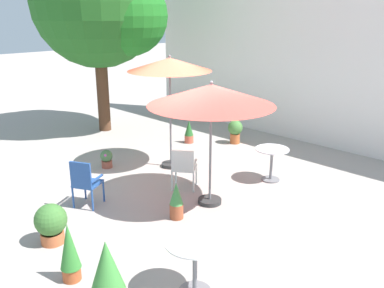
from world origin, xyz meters
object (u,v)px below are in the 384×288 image
at_px(potted_plant_1, 176,201).
at_px(potted_plant_5, 107,273).
at_px(shade_tree, 100,1).
at_px(potted_plant_0, 107,158).
at_px(potted_plant_6, 70,251).
at_px(cafe_table_0, 272,158).
at_px(patio_chair_0, 184,166).
at_px(patio_umbrella_1, 170,66).
at_px(patio_umbrella_0, 211,96).
at_px(potted_plant_2, 51,222).
at_px(potted_plant_3, 235,130).
at_px(patio_chair_1, 85,181).
at_px(potted_plant_4, 189,132).
at_px(cafe_table_1, 195,257).

distance_m(potted_plant_1, potted_plant_5, 2.42).
relative_size(shade_tree, potted_plant_0, 13.09).
xyz_separation_m(potted_plant_0, potted_plant_5, (4.04, -2.68, 0.27)).
distance_m(shade_tree, potted_plant_6, 8.08).
bearing_deg(cafe_table_0, potted_plant_6, -88.58).
xyz_separation_m(potted_plant_0, potted_plant_1, (2.92, -0.54, 0.11)).
relative_size(patio_chair_0, potted_plant_6, 1.02).
distance_m(patio_umbrella_1, potted_plant_0, 2.55).
relative_size(patio_umbrella_0, potted_plant_1, 3.46).
relative_size(potted_plant_2, potted_plant_3, 1.01).
distance_m(patio_chair_1, potted_plant_0, 2.03).
bearing_deg(potted_plant_6, potted_plant_4, 120.96).
xyz_separation_m(cafe_table_0, potted_plant_6, (0.12, -4.74, -0.06)).
relative_size(cafe_table_0, potted_plant_1, 1.06).
height_order(potted_plant_1, potted_plant_6, potted_plant_6).
height_order(potted_plant_0, potted_plant_3, potted_plant_3).
distance_m(patio_umbrella_0, potted_plant_2, 3.32).
bearing_deg(potted_plant_4, potted_plant_2, -66.98).
distance_m(patio_umbrella_1, cafe_table_1, 4.89).
distance_m(cafe_table_0, patio_chair_0, 1.89).
xyz_separation_m(patio_chair_0, potted_plant_5, (1.91, -3.08, -0.01)).
distance_m(shade_tree, potted_plant_1, 6.91).
height_order(patio_chair_1, potted_plant_0, patio_chair_1).
bearing_deg(potted_plant_2, patio_umbrella_0, 74.40).
height_order(patio_umbrella_1, potted_plant_6, patio_umbrella_1).
bearing_deg(potted_plant_3, potted_plant_2, -78.13).
bearing_deg(patio_chair_0, patio_umbrella_0, -6.78).
height_order(patio_umbrella_1, potted_plant_4, patio_umbrella_1).
distance_m(patio_chair_0, potted_plant_3, 3.33).
bearing_deg(patio_umbrella_1, potted_plant_2, -71.74).
distance_m(shade_tree, potted_plant_4, 4.37).
xyz_separation_m(potted_plant_1, potted_plant_3, (-2.02, 4.03, 0.04)).
bearing_deg(patio_umbrella_1, patio_umbrella_0, -21.99).
bearing_deg(patio_chair_0, shade_tree, 163.69).
relative_size(potted_plant_0, potted_plant_4, 0.67).
bearing_deg(potted_plant_4, cafe_table_1, -43.85).
xyz_separation_m(potted_plant_4, potted_plant_6, (3.22, -5.36, 0.12)).
relative_size(patio_umbrella_0, potted_plant_2, 3.57).
bearing_deg(cafe_table_1, potted_plant_1, 143.74).
bearing_deg(potted_plant_2, potted_plant_0, 131.43).
bearing_deg(shade_tree, potted_plant_6, -37.61).
xyz_separation_m(cafe_table_1, potted_plant_5, (-0.52, -0.94, -0.03)).
bearing_deg(cafe_table_0, potted_plant_4, 168.70).
height_order(patio_umbrella_0, patio_umbrella_1, patio_umbrella_1).
bearing_deg(potted_plant_5, patio_chair_1, 153.91).
distance_m(shade_tree, patio_umbrella_0, 6.00).
height_order(potted_plant_0, potted_plant_6, potted_plant_6).
height_order(potted_plant_1, potted_plant_5, potted_plant_5).
distance_m(patio_umbrella_0, potted_plant_5, 3.54).
bearing_deg(potted_plant_6, potted_plant_2, 165.86).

